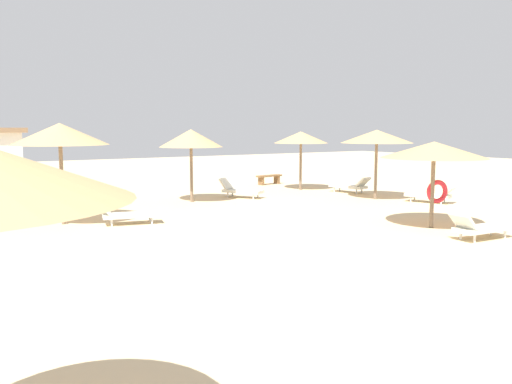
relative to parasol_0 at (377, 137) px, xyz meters
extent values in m
plane|color=beige|center=(-8.17, -6.52, -2.58)|extent=(80.00, 80.00, 0.00)
cylinder|color=#75604C|center=(0.00, 0.00, -1.37)|extent=(0.12, 0.12, 2.42)
cone|color=tan|center=(0.00, 0.00, 0.01)|extent=(2.94, 2.94, 0.54)
cylinder|color=#75604C|center=(-6.73, 3.43, -1.44)|extent=(0.12, 0.12, 2.29)
cone|color=tan|center=(-6.73, 3.43, -0.05)|extent=(2.51, 2.51, 0.70)
cylinder|color=#75604C|center=(-3.22, -5.44, -1.50)|extent=(0.12, 0.12, 2.17)
cone|color=tan|center=(-3.22, -5.44, -0.27)|extent=(3.06, 3.06, 0.48)
torus|color=red|center=(-3.00, -5.44, -1.52)|extent=(0.71, 0.33, 0.70)
cylinder|color=#75604C|center=(-0.56, 4.34, -1.42)|extent=(0.12, 0.12, 2.32)
cone|color=tan|center=(-0.56, 4.34, -0.09)|extent=(2.56, 2.56, 0.55)
cylinder|color=#75604C|center=(-12.23, 1.09, -1.32)|extent=(0.12, 0.12, 2.53)
cone|color=tan|center=(-12.23, 1.09, 0.18)|extent=(2.90, 2.90, 0.66)
cube|color=silver|center=(1.04, -1.82, -2.30)|extent=(1.22, 1.82, 0.12)
cube|color=silver|center=(1.34, -2.56, -2.07)|extent=(0.77, 0.68, 0.41)
cylinder|color=silver|center=(1.47, -2.30, -2.47)|extent=(0.06, 0.06, 0.22)
cylinder|color=silver|center=(1.06, -2.46, -2.47)|extent=(0.06, 0.06, 0.22)
cylinder|color=silver|center=(1.02, -1.18, -2.47)|extent=(0.06, 0.06, 0.22)
cylinder|color=silver|center=(0.61, -1.35, -2.47)|extent=(0.06, 0.06, 0.22)
cube|color=silver|center=(-4.37, 3.37, -2.30)|extent=(1.44, 1.78, 0.12)
cube|color=silver|center=(-4.80, 4.05, -2.02)|extent=(0.75, 0.67, 0.49)
cylinder|color=silver|center=(-4.88, 3.76, -2.47)|extent=(0.06, 0.06, 0.22)
cylinder|color=silver|center=(-4.50, 3.99, -2.47)|extent=(0.06, 0.06, 0.22)
cylinder|color=silver|center=(-4.24, 2.74, -2.47)|extent=(0.06, 0.06, 0.22)
cylinder|color=silver|center=(-3.87, 2.97, -2.47)|extent=(0.06, 0.06, 0.22)
cube|color=silver|center=(-3.35, -7.24, -2.30)|extent=(1.74, 0.76, 0.12)
cube|color=silver|center=(-4.15, -7.18, -2.04)|extent=(0.48, 0.67, 0.45)
cylinder|color=silver|center=(-3.97, -7.42, -2.47)|extent=(0.06, 0.06, 0.22)
cylinder|color=silver|center=(-3.94, -6.98, -2.47)|extent=(0.06, 0.06, 0.22)
cylinder|color=silver|center=(-2.77, -7.50, -2.47)|extent=(0.06, 0.06, 0.22)
cylinder|color=silver|center=(-2.74, -7.07, -2.47)|extent=(0.06, 0.06, 0.22)
cube|color=silver|center=(0.63, 2.33, -2.30)|extent=(1.03, 1.80, 0.12)
cube|color=silver|center=(0.82, 1.56, -2.05)|extent=(0.73, 0.59, 0.44)
cylinder|color=silver|center=(0.99, 1.80, -2.47)|extent=(0.06, 0.06, 0.22)
cylinder|color=silver|center=(0.56, 1.70, -2.47)|extent=(0.06, 0.06, 0.22)
cylinder|color=silver|center=(0.71, 2.97, -2.47)|extent=(0.06, 0.06, 0.22)
cylinder|color=silver|center=(0.28, 2.86, -2.47)|extent=(0.06, 0.06, 0.22)
cube|color=silver|center=(-10.48, -0.01, -2.30)|extent=(1.80, 1.02, 0.12)
cube|color=silver|center=(-11.25, 0.17, -2.04)|extent=(0.57, 0.72, 0.46)
cylinder|color=silver|center=(-11.11, -0.09, -2.47)|extent=(0.06, 0.06, 0.22)
cylinder|color=silver|center=(-11.01, 0.34, -2.47)|extent=(0.06, 0.06, 0.22)
cylinder|color=silver|center=(-9.94, -0.37, -2.47)|extent=(0.06, 0.06, 0.22)
cylinder|color=silver|center=(-9.84, 0.06, -2.47)|extent=(0.06, 0.06, 0.22)
cube|color=brown|center=(-0.44, 7.16, -2.13)|extent=(1.54, 0.60, 0.08)
cube|color=brown|center=(-0.98, 7.08, -2.38)|extent=(0.17, 0.37, 0.41)
cube|color=brown|center=(0.11, 7.23, -2.38)|extent=(0.17, 0.37, 0.41)
camera|label=1|loc=(-16.03, -15.66, 0.38)|focal=37.36mm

